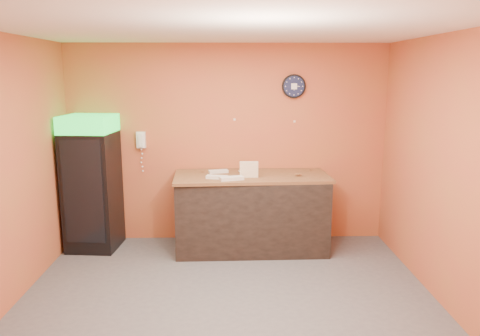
{
  "coord_description": "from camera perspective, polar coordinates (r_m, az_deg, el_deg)",
  "views": [
    {
      "loc": [
        0.02,
        -4.6,
        2.4
      ],
      "look_at": [
        0.15,
        0.6,
        1.34
      ],
      "focal_mm": 35.0,
      "sensor_mm": 36.0,
      "label": 1
    }
  ],
  "objects": [
    {
      "name": "floor",
      "position": [
        5.19,
        -1.51,
        -15.99
      ],
      "size": [
        4.5,
        4.5,
        0.0
      ],
      "primitive_type": "plane",
      "color": "#47474C",
      "rests_on": "ground"
    },
    {
      "name": "back_wall",
      "position": [
        6.68,
        -1.53,
        2.95
      ],
      "size": [
        4.5,
        0.02,
        2.8
      ],
      "primitive_type": "cube",
      "color": "#B74B33",
      "rests_on": "floor"
    },
    {
      "name": "left_wall",
      "position": [
        5.23,
        -27.09,
        -0.74
      ],
      "size": [
        0.02,
        4.0,
        2.8
      ],
      "primitive_type": "cube",
      "color": "#B74B33",
      "rests_on": "floor"
    },
    {
      "name": "right_wall",
      "position": [
        5.21,
        24.0,
        -0.52
      ],
      "size": [
        0.02,
        4.0,
        2.8
      ],
      "primitive_type": "cube",
      "color": "#B74B33",
      "rests_on": "floor"
    },
    {
      "name": "ceiling",
      "position": [
        4.62,
        -1.7,
        16.54
      ],
      "size": [
        4.5,
        4.0,
        0.02
      ],
      "primitive_type": "cube",
      "color": "white",
      "rests_on": "back_wall"
    },
    {
      "name": "beverage_cooler",
      "position": [
        6.66,
        -17.63,
        -2.0
      ],
      "size": [
        0.7,
        0.71,
        1.84
      ],
      "rotation": [
        0.0,
        0.0,
        -0.09
      ],
      "color": "black",
      "rests_on": "floor"
    },
    {
      "name": "prep_counter",
      "position": [
        6.44,
        1.4,
        -5.55
      ],
      "size": [
        2.03,
        0.94,
        1.01
      ],
      "primitive_type": "cube",
      "rotation": [
        0.0,
        0.0,
        0.02
      ],
      "color": "black",
      "rests_on": "floor"
    },
    {
      "name": "wall_clock",
      "position": [
        6.63,
        6.58,
        9.87
      ],
      "size": [
        0.33,
        0.06,
        0.33
      ],
      "color": "black",
      "rests_on": "back_wall"
    },
    {
      "name": "wall_phone",
      "position": [
        6.73,
        -11.97,
        3.37
      ],
      "size": [
        0.12,
        0.11,
        0.23
      ],
      "color": "white",
      "rests_on": "back_wall"
    },
    {
      "name": "butcher_paper",
      "position": [
        6.31,
        1.42,
        -1.0
      ],
      "size": [
        2.11,
        1.01,
        0.04
      ],
      "primitive_type": "cube",
      "rotation": [
        0.0,
        0.0,
        0.05
      ],
      "color": "brown",
      "rests_on": "prep_counter"
    },
    {
      "name": "sub_roll_stack",
      "position": [
        6.15,
        1.09,
        -0.18
      ],
      "size": [
        0.24,
        0.09,
        0.2
      ],
      "rotation": [
        0.0,
        0.0,
        -0.01
      ],
      "color": "beige",
      "rests_on": "butcher_paper"
    },
    {
      "name": "wrapped_sandwich_left",
      "position": [
        6.08,
        -2.83,
        -1.11
      ],
      "size": [
        0.29,
        0.16,
        0.04
      ],
      "primitive_type": "cube",
      "rotation": [
        0.0,
        0.0,
        -0.22
      ],
      "color": "beige",
      "rests_on": "butcher_paper"
    },
    {
      "name": "wrapped_sandwich_mid",
      "position": [
        5.99,
        -1.03,
        -1.27
      ],
      "size": [
        0.33,
        0.2,
        0.04
      ],
      "primitive_type": "cube",
      "rotation": [
        0.0,
        0.0,
        0.29
      ],
      "color": "beige",
      "rests_on": "butcher_paper"
    },
    {
      "name": "wrapped_sandwich_right",
      "position": [
        6.43,
        -2.66,
        -0.42
      ],
      "size": [
        0.28,
        0.17,
        0.04
      ],
      "primitive_type": "cube",
      "rotation": [
        0.0,
        0.0,
        0.27
      ],
      "color": "beige",
      "rests_on": "butcher_paper"
    },
    {
      "name": "kitchen_tool",
      "position": [
        6.47,
        1.12,
        -0.24
      ],
      "size": [
        0.06,
        0.06,
        0.06
      ],
      "primitive_type": "cylinder",
      "color": "silver",
      "rests_on": "butcher_paper"
    }
  ]
}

